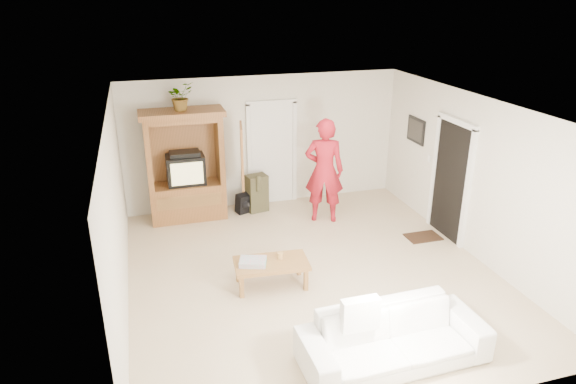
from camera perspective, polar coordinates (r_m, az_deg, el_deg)
The scene contains 19 objects.
floor at distance 8.10m, azimuth 2.65°, elevation -8.95°, with size 6.00×6.00×0.00m, color tan.
ceiling at distance 7.14m, azimuth 3.01°, elevation 9.33°, with size 6.00×6.00×0.00m, color white.
wall_back at distance 10.25m, azimuth -2.67°, elevation 5.65°, with size 5.50×5.50×0.00m, color silver.
wall_front at distance 5.11m, azimuth 14.10°, elevation -12.56°, with size 5.50×5.50×0.00m, color silver.
wall_left at distance 7.17m, azimuth -18.47°, elevation -2.69°, with size 6.00×6.00×0.00m, color silver.
wall_right at distance 8.77m, azimuth 20.07°, elevation 1.53°, with size 6.00×6.00×0.00m, color silver.
armoire at distance 9.81m, azimuth -11.13°, elevation 2.12°, with size 1.82×1.14×2.10m.
door_back at distance 10.34m, azimuth -1.79°, elevation 4.19°, with size 0.85×0.05×2.04m, color white.
doorway_right at distance 9.30m, azimuth 17.62°, elevation 1.13°, with size 0.05×0.90×2.04m, color black.
framed_picture at distance 10.18m, azimuth 14.04°, elevation 6.67°, with size 0.03×0.60×0.48m, color black.
doormat at distance 9.47m, azimuth 14.78°, elevation -4.84°, with size 0.60×0.40×0.02m, color #382316.
plant at distance 9.41m, azimuth -11.89°, elevation 10.35°, with size 0.45×0.39×0.50m, color #4C7238.
man at distance 9.51m, azimuth 4.04°, elevation 2.38°, with size 0.72×0.47×1.98m, color #A31523.
sofa at distance 6.35m, azimuth 11.64°, elevation -15.60°, with size 2.20×0.86×0.64m, color white.
coffee_table at distance 7.60m, azimuth -1.87°, elevation -8.09°, with size 1.12×0.67×0.40m.
towel at distance 7.50m, azimuth -3.92°, elevation -7.75°, with size 0.38×0.28×0.08m, color #F35183.
candle at distance 7.63m, azimuth -0.89°, elevation -7.09°, with size 0.08×0.08×0.10m, color tan.
backpack_black at distance 10.11m, azimuth -4.87°, elevation -1.27°, with size 0.32×0.19×0.39m, color black, non-canonical shape.
backpack_olive at distance 10.13m, azimuth -3.48°, elevation -0.11°, with size 0.39×0.29×0.74m, color #47442B, non-canonical shape.
Camera 1 is at (-2.32, -6.58, 4.12)m, focal length 32.00 mm.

